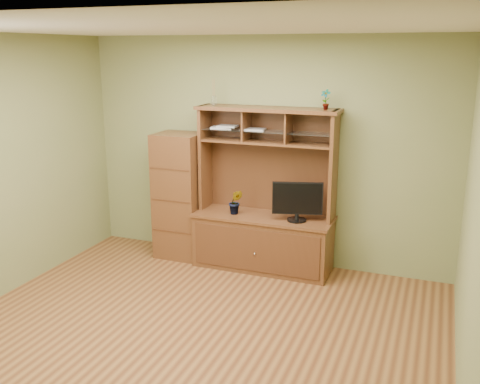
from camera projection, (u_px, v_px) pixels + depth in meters
The scene contains 8 objects.
room at pixel (191, 192), 4.57m from camera, with size 4.54×4.04×2.74m.
media_hutch at pixel (264, 225), 6.31m from camera, with size 1.66×0.61×1.90m.
monitor at pixel (297, 201), 6.00m from camera, with size 0.56×0.22×0.45m.
orchid_plant at pixel (236, 202), 6.28m from camera, with size 0.16×0.13×0.30m, color #26571D.
top_plant at pixel (326, 99), 5.77m from camera, with size 0.12×0.08×0.22m, color #326322.
reed_diffuser at pixel (214, 95), 6.23m from camera, with size 0.06×0.06×0.30m.
magazines at pixel (234, 128), 6.23m from camera, with size 0.68×0.23×0.04m.
side_cabinet at pixel (180, 196), 6.63m from camera, with size 0.56×0.51×1.55m.
Camera 1 is at (1.98, -3.98, 2.53)m, focal length 40.00 mm.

